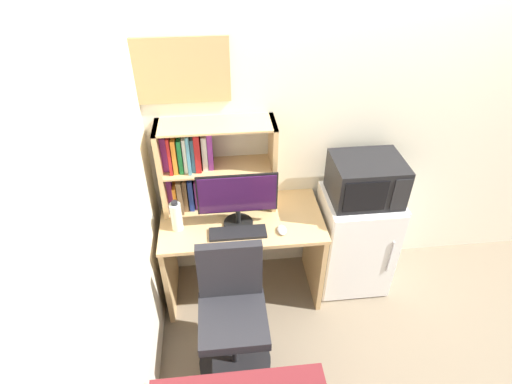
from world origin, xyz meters
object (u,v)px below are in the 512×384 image
Objects in this scene: monitor at (238,198)px; wall_corkboard at (180,71)px; computer_mouse at (282,230)px; keyboard at (238,233)px; mini_fridge at (354,241)px; water_bottle at (176,216)px; desk_chair at (233,318)px; hutch_bookshelf at (200,166)px; microwave at (366,180)px.

wall_corkboard reaches higher than monitor.
wall_corkboard is at bearing 142.36° from computer_mouse.
mini_fridge is at bearing 11.55° from keyboard.
water_bottle is (-0.72, 0.11, 0.09)m from computer_mouse.
keyboard is 1.13m from wall_corkboard.
wall_corkboard is (-0.61, 0.47, 0.98)m from computer_mouse.
computer_mouse reaches higher than keyboard.
computer_mouse is at bearing 48.35° from desk_chair.
water_bottle is 0.25× the size of desk_chair.
hutch_bookshelf is 0.54m from keyboard.
monitor is 0.38m from computer_mouse.
wall_corkboard is at bearing 167.79° from microwave.
water_bottle is 0.27× the size of mini_fridge.
desk_chair is (0.16, -0.79, -0.69)m from hutch_bookshelf.
microwave is 0.52× the size of desk_chair.
wall_corkboard is (-0.23, 0.89, 1.33)m from desk_chair.
water_bottle is at bearing -125.43° from hutch_bookshelf.
water_bottle reaches higher than mini_fridge.
desk_chair is at bearing -57.70° from water_bottle.
desk_chair is at bearing -75.54° from wall_corkboard.
water_bottle is at bearing -176.17° from microwave.
mini_fridge is 1.83m from wall_corkboard.
hutch_bookshelf is at bearing 134.65° from monitor.
monitor reaches higher than microwave.
mini_fridge is 1.18m from desk_chair.
monitor is 1.08m from mini_fridge.
desk_chair reaches higher than computer_mouse.
computer_mouse is 0.67m from desk_chair.
monitor reaches higher than keyboard.
computer_mouse is at bearing -162.37° from mini_fridge.
wall_corkboard reaches higher than hutch_bookshelf.
keyboard is 0.63× the size of wall_corkboard.
microwave is 1.46m from wall_corkboard.
hutch_bookshelf reaches higher than mini_fridge.
microwave is (0.63, 0.20, 0.24)m from computer_mouse.
mini_fridge is at bearing 3.70° from water_bottle.
monitor reaches higher than desk_chair.
water_bottle is 0.96m from wall_corkboard.
hutch_bookshelf reaches higher than computer_mouse.
wall_corkboard is (0.11, 0.36, 0.88)m from water_bottle.
water_bottle is (-0.41, 0.10, 0.10)m from keyboard.
monitor reaches higher than computer_mouse.
hutch_bookshelf is 0.73m from computer_mouse.
computer_mouse is 0.74m from mini_fridge.
mini_fridge reaches higher than computer_mouse.
computer_mouse is 0.12× the size of mini_fridge.
monitor is 2.34× the size of water_bottle.
monitor is at bearing -45.35° from hutch_bookshelf.
water_bottle is (-0.18, -0.25, -0.24)m from hutch_bookshelf.
computer_mouse is 0.73m from water_bottle.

